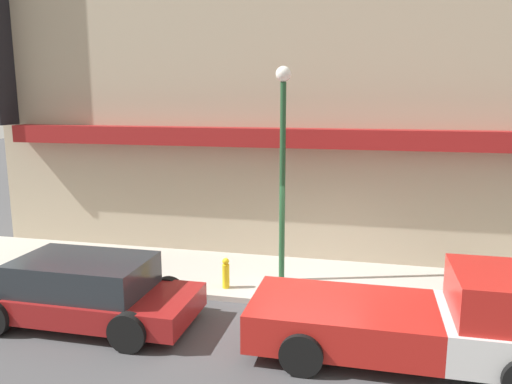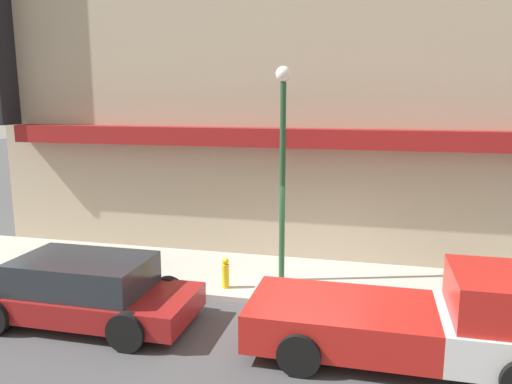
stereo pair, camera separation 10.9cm
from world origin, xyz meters
name	(u,v)px [view 1 (the left image)]	position (x,y,z in m)	size (l,w,h in m)	color
ground_plane	(305,309)	(0.00, 0.00, 0.00)	(80.00, 80.00, 0.00)	#424244
sidewalk	(314,281)	(0.00, 1.58, 0.06)	(36.00, 3.16, 0.13)	#ADA89E
building	(328,90)	(-0.02, 4.64, 4.79)	(19.80, 3.80, 11.01)	tan
pickup_truck	(430,320)	(2.39, -1.64, 0.76)	(5.52, 2.23, 1.70)	silver
parked_car	(85,291)	(-4.33, -1.64, 0.68)	(4.61, 2.09, 1.36)	maroon
fire_hydrant	(226,273)	(-1.96, 0.51, 0.49)	(0.17, 0.17, 0.74)	yellow
street_lamp	(283,149)	(-0.77, 1.31, 3.38)	(0.36, 0.36, 5.15)	#1E4728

